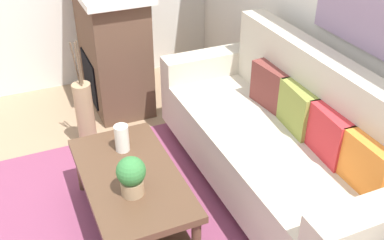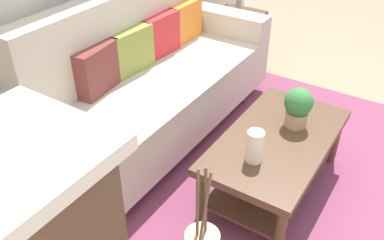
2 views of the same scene
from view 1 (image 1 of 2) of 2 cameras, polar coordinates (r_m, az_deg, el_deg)
The scene contains 15 objects.
wall_back at distance 3.17m, azimuth 22.05°, elevation 12.17°, with size 4.92×0.10×2.70m, color silver.
area_rug at distance 3.19m, azimuth -3.72°, elevation -14.22°, with size 2.61×2.13×0.01m, color #843D5B.
couch at distance 3.34m, azimuth 10.66°, elevation -2.73°, with size 2.23×0.84×1.08m.
throw_pillow_maroon at distance 3.52m, azimuth 9.76°, elevation 4.05°, with size 0.36×0.12×0.32m, color brown.
throw_pillow_olive at distance 3.27m, azimuth 12.94°, elevation 1.37°, with size 0.36×0.12×0.32m, color olive.
throw_pillow_crimson at distance 3.05m, azimuth 16.60°, elevation -1.72°, with size 0.36×0.12×0.32m, color red.
throw_pillow_orange at distance 2.85m, azimuth 20.82°, elevation -5.27°, with size 0.36×0.12×0.32m, color orange.
coffee_table at distance 3.10m, azimuth -7.46°, elevation -8.31°, with size 1.10×0.60×0.43m.
tabletop_vase at distance 3.19m, azimuth -8.65°, elevation -2.23°, with size 0.10×0.10×0.20m, color white.
potted_plant_tabletop at distance 2.79m, azimuth -7.50°, elevation -6.76°, with size 0.18×0.18×0.26m.
fireplace at distance 4.46m, azimuth -9.76°, elevation 8.95°, with size 1.02×0.58×1.16m.
floor_vase at distance 3.92m, azimuth -13.02°, elevation 0.40°, with size 0.15×0.15×0.60m, color tan.
floor_vase_branch_a at distance 3.68m, azimuth -13.87°, elevation 6.64°, with size 0.01×0.01×0.36m, color brown.
floor_vase_branch_b at distance 3.70m, azimuth -13.70°, elevation 6.88°, with size 0.01×0.01×0.36m, color brown.
floor_vase_branch_c at distance 3.70m, azimuth -14.23°, elevation 6.77°, with size 0.01×0.01×0.36m, color brown.
Camera 1 is at (2.09, -0.19, 2.32)m, focal length 43.22 mm.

